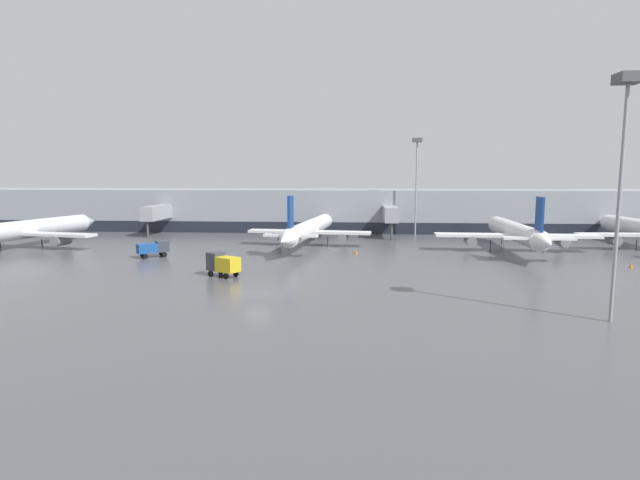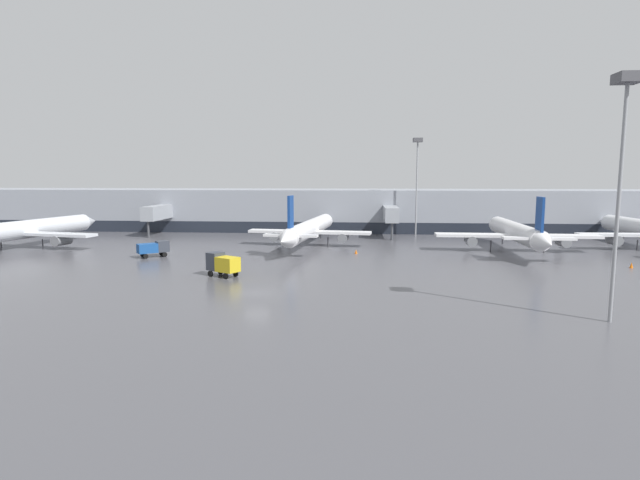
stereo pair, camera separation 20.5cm
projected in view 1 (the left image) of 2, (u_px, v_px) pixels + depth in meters
The scene contains 11 objects.
ground_plane at pixel (257, 293), 51.02m from camera, with size 320.00×320.00×0.00m, color #4C4C51.
terminal_building at pixel (312, 210), 111.68m from camera, with size 160.00×26.32×9.00m.
parked_jet_0 at pixel (517, 233), 78.98m from camera, with size 25.40×31.95×9.10m.
parked_jet_1 at pixel (23, 230), 83.13m from camera, with size 26.87×34.62×9.30m.
parked_jet_2 at pixel (309, 229), 85.63m from camera, with size 21.38×36.82×9.10m.
service_truck_0 at pixel (153, 248), 73.61m from camera, with size 4.47×4.07×2.33m.
service_truck_2 at pixel (223, 263), 59.22m from camera, with size 4.40×3.59×2.83m.
traffic_cone_0 at pixel (631, 265), 65.09m from camera, with size 0.44×0.44×0.73m.
traffic_cone_1 at pixel (356, 252), 77.01m from camera, with size 0.43×0.43×0.67m.
apron_light_mast_0 at pixel (417, 160), 98.20m from camera, with size 1.80×1.80×19.36m.
apron_light_mast_1 at pixel (625, 130), 39.01m from camera, with size 1.80×1.80×19.81m.
Camera 1 is at (10.18, -49.29, 11.85)m, focal length 28.00 mm.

